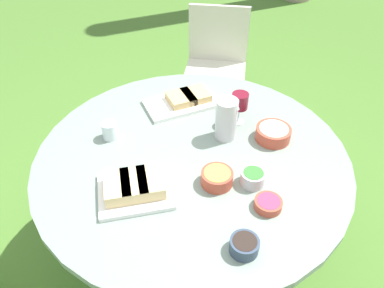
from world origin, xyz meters
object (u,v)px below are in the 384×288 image
(chair_far_back, at_px, (216,60))
(wine_glass, at_px, (240,102))
(dining_table, at_px, (192,170))
(water_pitcher, at_px, (226,119))

(chair_far_back, height_order, wine_glass, wine_glass)
(dining_table, height_order, wine_glass, wine_glass)
(dining_table, bearing_deg, chair_far_back, 109.56)
(water_pitcher, distance_m, wine_glass, 0.13)
(dining_table, height_order, chair_far_back, chair_far_back)
(dining_table, xyz_separation_m, water_pitcher, (0.08, 0.18, 0.20))
(dining_table, xyz_separation_m, wine_glass, (0.09, 0.31, 0.22))
(dining_table, bearing_deg, water_pitcher, 66.45)
(chair_far_back, relative_size, wine_glass, 5.33)
(dining_table, distance_m, wine_glass, 0.40)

